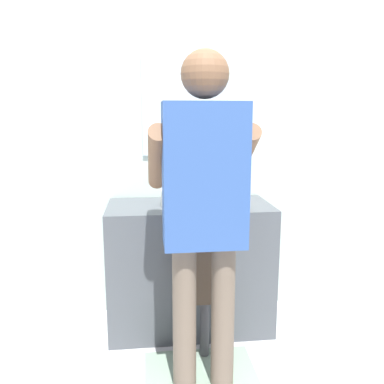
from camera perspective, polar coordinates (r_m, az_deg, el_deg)
ground_plane at (r=2.79m, az=0.38°, el=-21.28°), size 14.00×14.00×0.00m
back_wall at (r=2.97m, az=-1.05°, el=8.38°), size 4.40×0.10×2.70m
vanity_cabinet at (r=2.85m, az=-0.35°, el=-10.50°), size 1.11×0.54×0.89m
sink_basin at (r=2.69m, az=-0.32°, el=-0.70°), size 0.39×0.39×0.11m
faucet at (r=2.91m, az=-0.82°, el=0.69°), size 0.18×0.14×0.18m
toothbrush_cup at (r=2.83m, az=6.96°, el=-0.23°), size 0.07×0.07×0.21m
bath_mat at (r=2.57m, az=1.12°, el=-24.04°), size 0.64×0.40×0.02m
child_toddler at (r=2.46m, az=0.69°, el=-12.86°), size 0.25×0.25×0.82m
adult_parent at (r=2.03m, az=1.71°, el=-0.66°), size 0.56×0.58×1.79m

